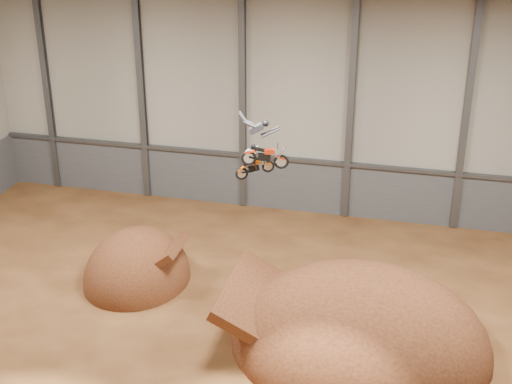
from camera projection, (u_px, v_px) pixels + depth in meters
floor at (232, 344)px, 32.96m from camera, size 40.00×40.00×0.00m
back_wall at (296, 105)px, 43.41m from camera, size 40.00×0.10×14.00m
ceiling at (226, 42)px, 27.26m from camera, size 40.00×40.00×0.00m
lower_band_back at (294, 185)px, 45.46m from camera, size 39.80×0.18×3.50m
steel_rail at (294, 160)px, 44.60m from camera, size 39.80×0.35×0.20m
steel_column_0 at (47, 88)px, 46.88m from camera, size 0.40×0.36×13.90m
steel_column_1 at (142, 95)px, 45.42m from camera, size 0.40×0.36×13.90m
steel_column_2 at (243, 103)px, 43.96m from camera, size 0.40×0.36×13.90m
steel_column_3 at (350, 110)px, 42.51m from camera, size 0.40×0.36×13.90m
steel_column_4 at (466, 119)px, 41.05m from camera, size 0.40×0.36×13.90m
takeoff_ramp at (138, 279)px, 38.23m from camera, size 5.59×6.45×5.59m
landing_ramp at (359, 345)px, 32.89m from camera, size 11.95×10.57×6.89m
fmx_rider_a at (256, 159)px, 32.76m from camera, size 2.25×1.60×2.03m
fmx_rider_b at (264, 141)px, 31.86m from camera, size 3.23×1.50×2.77m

